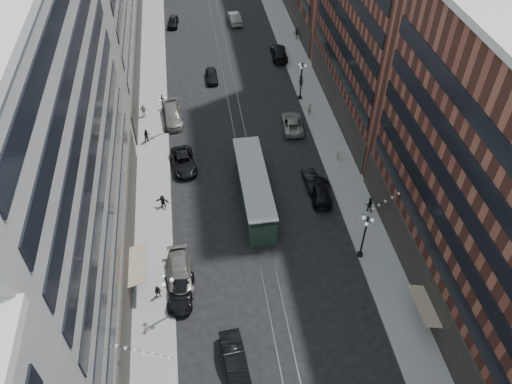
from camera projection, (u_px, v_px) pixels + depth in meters
ground at (234, 105)px, 68.17m from camera, size 220.00×220.00×0.00m
sidewalk_west at (153, 73)px, 74.07m from camera, size 4.00×180.00×0.15m
sidewalk_east at (298, 62)px, 76.41m from camera, size 4.00×180.00×0.15m
rail_west at (222, 68)px, 75.21m from camera, size 0.12×180.00×0.02m
rail_east at (231, 67)px, 75.36m from camera, size 0.12×180.00×0.02m
building_west_mid at (45, 169)px, 37.43m from camera, size 8.00×36.00×28.00m
building_east_mid at (493, 187)px, 38.88m from camera, size 8.00×30.00×24.00m
lamppost_sw_far at (169, 295)px, 42.27m from camera, size 1.03×1.14×5.52m
lamppost_sw_mid at (164, 113)px, 61.49m from camera, size 1.03×1.14×5.52m
lamppost_se_far at (364, 235)px, 47.07m from camera, size 1.03×1.14×5.52m
lamppost_se_mid at (301, 80)px, 67.00m from camera, size 1.03×1.14×5.52m
streetcar at (254, 190)px, 53.61m from camera, size 2.94×13.29×3.68m
car_2 at (181, 293)px, 45.33m from camera, size 2.74×5.00×1.33m
car_5 at (235, 358)px, 40.56m from camera, size 2.20×5.16×1.66m
pedestrian_2 at (158, 292)px, 45.10m from camera, size 0.77×0.49×1.50m
car_7 at (184, 162)px, 58.36m from camera, size 3.20×5.84×1.55m
car_8 at (172, 115)px, 64.96m from camera, size 2.83×6.08×1.72m
car_9 at (173, 22)px, 84.87m from camera, size 2.18×4.35×1.42m
car_10 at (312, 181)px, 56.13m from camera, size 1.61×4.28×1.40m
car_11 at (292, 123)px, 63.86m from camera, size 3.06×5.75×1.54m
car_12 at (279, 53)px, 76.94m from camera, size 2.60×5.82×1.66m
car_13 at (212, 76)px, 72.25m from camera, size 1.70×4.16×1.41m
car_14 at (235, 18)px, 85.61m from camera, size 2.10×5.26×1.70m
pedestrian_5 at (163, 201)px, 53.43m from camera, size 1.52×0.85×1.58m
pedestrian_6 at (144, 111)px, 65.40m from camera, size 1.06×0.55×1.76m
pedestrian_7 at (369, 205)px, 52.86m from camera, size 1.00×0.71×1.86m
pedestrian_8 at (309, 109)px, 65.64m from camera, size 0.80×0.78×1.86m
pedestrian_9 at (297, 33)px, 81.06m from camera, size 1.25×0.72×1.82m
car_extra_0 at (180, 273)px, 46.68m from camera, size 2.51×5.78×1.66m
car_extra_2 at (321, 192)px, 54.74m from camera, size 2.82×5.54×1.54m
pedestrian_extra_0 at (301, 80)px, 70.84m from camera, size 0.80×0.75×1.83m
pedestrian_extra_1 at (147, 136)px, 61.45m from camera, size 1.01×0.85×1.83m
pedestrian_extra_2 at (339, 153)px, 59.09m from camera, size 0.53×0.71×1.76m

